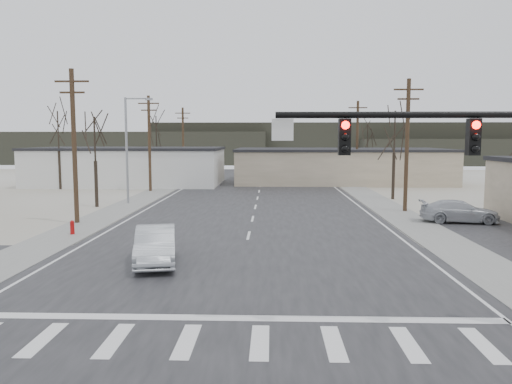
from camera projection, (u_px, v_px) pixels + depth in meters
ground at (240, 274)px, 20.55m from camera, size 140.00×140.00×0.00m
main_road at (253, 217)px, 35.46m from camera, size 18.00×110.00×0.05m
cross_road at (240, 273)px, 20.55m from camera, size 90.00×10.00×0.04m
sidewalk_left at (126, 207)px, 40.75m from camera, size 3.00×90.00×0.06m
sidewalk_right at (387, 208)px, 40.10m from camera, size 3.00×90.00×0.06m
traffic_signal_mast at (512, 171)px, 13.64m from camera, size 8.95×0.43×7.20m
fire_hydrant at (72, 227)px, 28.77m from camera, size 0.24×0.24×0.87m
building_left_far at (129, 166)px, 60.56m from camera, size 22.30×12.30×4.50m
building_right_far at (340, 165)px, 63.74m from camera, size 26.30×14.30×4.30m
upole_left_b at (74, 144)px, 32.28m from camera, size 2.20×0.30×10.00m
upole_left_c at (149, 142)px, 52.15m from camera, size 2.20×0.30×10.00m
upole_left_d at (183, 141)px, 72.03m from camera, size 2.20×0.30×10.00m
upole_right_a at (407, 143)px, 37.53m from camera, size 2.20×0.30×10.00m
upole_right_b at (357, 141)px, 59.39m from camera, size 2.20×0.30×10.00m
streetlight_main at (129, 144)px, 42.21m from camera, size 2.40×0.25×9.00m
tree_left_near at (95, 143)px, 40.27m from camera, size 3.30×3.30×7.35m
tree_right_mid at (395, 134)px, 45.37m from camera, size 3.74×3.74×8.33m
tree_left_far at (156, 133)px, 66.03m from camera, size 3.96×3.96×8.82m
tree_right_far at (368, 138)px, 71.17m from camera, size 3.52×3.52×7.84m
tree_left_mid at (58, 132)px, 54.36m from camera, size 3.96×3.96×8.82m
hill_left at (111, 148)px, 112.70m from camera, size 70.00×18.00×7.00m
hill_center at (331, 143)px, 115.01m from camera, size 80.00×18.00×9.00m
hill_right at (496, 152)px, 108.15m from camera, size 60.00×18.00×5.50m
sedan_crossing at (156, 245)px, 22.11m from camera, size 2.64×5.13×1.61m
car_far_a at (298, 173)px, 68.30m from camera, size 3.40×6.12×1.68m
car_far_b at (248, 171)px, 74.83m from camera, size 1.68×3.81×1.27m
car_parked_silver at (459, 211)px, 32.96m from camera, size 5.20×2.57×1.45m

